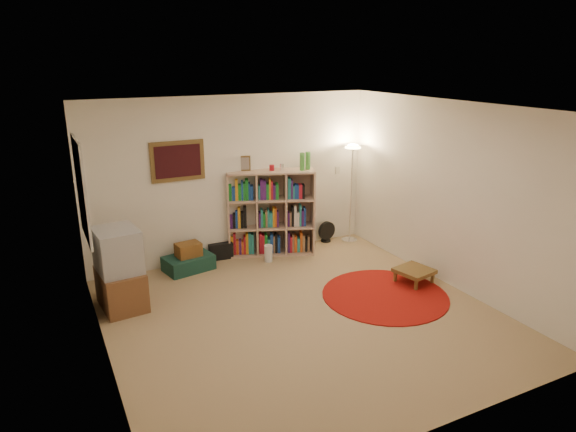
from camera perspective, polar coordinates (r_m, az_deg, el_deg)
name	(u,v)px	position (r m, az deg, el deg)	size (l,w,h in m)	color
room	(297,217)	(5.90, 1.05, -0.15)	(4.54, 4.54, 2.54)	#A1845E
bookshelf	(270,214)	(8.08, -2.04, 0.24)	(1.40, 0.84, 1.63)	tan
floor_lamp	(352,161)	(8.51, 7.15, 6.06)	(0.41, 0.41, 1.67)	white
floor_fan	(327,232)	(8.74, 4.31, -1.75)	(0.32, 0.19, 0.36)	black
tv_stand	(120,270)	(6.72, -18.19, -5.73)	(0.56, 0.75, 1.03)	brown
dvd_box	(126,300)	(6.97, -17.58, -8.93)	(0.31, 0.28, 0.09)	#A7A7AC
suitcase	(189,263)	(7.75, -11.00, -5.14)	(0.76, 0.57, 0.22)	#13362D
wicker_basket	(188,250)	(7.67, -11.01, -3.69)	(0.38, 0.30, 0.20)	brown
duffel_bag	(219,249)	(8.16, -7.66, -3.67)	(0.40, 0.34, 0.26)	black
paper_towel	(268,253)	(7.92, -2.20, -4.16)	(0.15, 0.15, 0.26)	white
red_rug	(385,295)	(6.99, 10.72, -8.64)	(1.66, 1.66, 0.01)	maroon
side_table	(414,271)	(7.38, 13.85, -5.98)	(0.54, 0.54, 0.21)	brown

